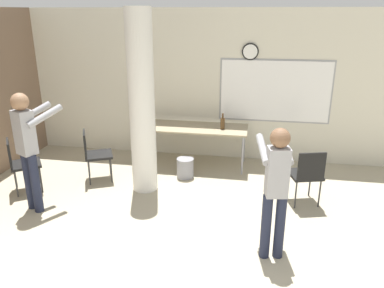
# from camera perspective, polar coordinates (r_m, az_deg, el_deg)

# --- Properties ---
(wall_back) EXTENTS (8.00, 0.15, 2.80)m
(wall_back) POSITION_cam_1_polar(r_m,az_deg,el_deg) (7.19, 2.44, 8.89)
(wall_back) COLOR beige
(wall_back) RESTS_ON ground_plane
(support_pillar) EXTENTS (0.40, 0.40, 2.80)m
(support_pillar) POSITION_cam_1_polar(r_m,az_deg,el_deg) (5.73, -7.66, 5.99)
(support_pillar) COLOR silver
(support_pillar) RESTS_ON ground_plane
(folding_table) EXTENTS (1.88, 0.75, 0.74)m
(folding_table) POSITION_cam_1_polar(r_m,az_deg,el_deg) (6.85, 0.59, 2.27)
(folding_table) COLOR tan
(folding_table) RESTS_ON ground_plane
(bottle_on_table) EXTENTS (0.08, 0.08, 0.29)m
(bottle_on_table) POSITION_cam_1_polar(r_m,az_deg,el_deg) (6.71, 4.68, 3.21)
(bottle_on_table) COLOR #4C3319
(bottle_on_table) RESTS_ON folding_table
(waste_bin) EXTENTS (0.29, 0.29, 0.34)m
(waste_bin) POSITION_cam_1_polar(r_m,az_deg,el_deg) (6.49, -1.04, -3.65)
(waste_bin) COLOR gray
(waste_bin) RESTS_ON ground_plane
(chair_mid_room) EXTENTS (0.54, 0.54, 0.87)m
(chair_mid_room) POSITION_cam_1_polar(r_m,az_deg,el_deg) (5.71, 17.10, -4.20)
(chair_mid_room) COLOR black
(chair_mid_room) RESTS_ON ground_plane
(chair_by_left_wall) EXTENTS (0.62, 0.62, 0.87)m
(chair_by_left_wall) POSITION_cam_1_polar(r_m,az_deg,el_deg) (6.45, -24.70, -2.42)
(chair_by_left_wall) COLOR black
(chair_by_left_wall) RESTS_ON ground_plane
(chair_near_pillar) EXTENTS (0.59, 0.59, 0.87)m
(chair_near_pillar) POSITION_cam_1_polar(r_m,az_deg,el_deg) (6.47, -14.71, -1.17)
(chair_near_pillar) COLOR black
(chair_near_pillar) RESTS_ON ground_plane
(person_watching_back) EXTENTS (0.58, 0.69, 1.72)m
(person_watching_back) POSITION_cam_1_polar(r_m,az_deg,el_deg) (5.62, -23.70, 0.08)
(person_watching_back) COLOR #1E2338
(person_watching_back) RESTS_ON ground_plane
(person_playing_side) EXTENTS (0.43, 0.61, 1.58)m
(person_playing_side) POSITION_cam_1_polar(r_m,az_deg,el_deg) (4.26, 12.65, -5.92)
(person_playing_side) COLOR #1E2338
(person_playing_side) RESTS_ON ground_plane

